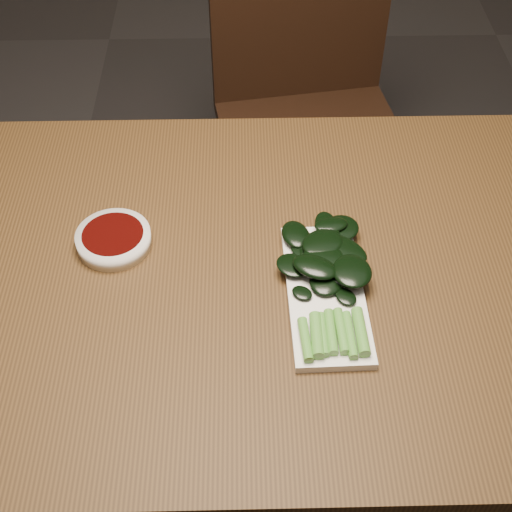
# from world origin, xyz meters

# --- Properties ---
(ground) EXTENTS (6.00, 6.00, 0.00)m
(ground) POSITION_xyz_m (0.00, 0.00, 0.00)
(ground) COLOR #2B2929
(ground) RESTS_ON ground
(table) EXTENTS (1.40, 0.80, 0.75)m
(table) POSITION_xyz_m (0.00, 0.00, 0.68)
(table) COLOR #422A12
(table) RESTS_ON ground
(chair_far) EXTENTS (0.54, 0.54, 0.89)m
(chair_far) POSITION_xyz_m (0.19, 0.80, 0.49)
(chair_far) COLOR black
(chair_far) RESTS_ON ground
(sauce_bowl) EXTENTS (0.12, 0.12, 0.03)m
(sauce_bowl) POSITION_xyz_m (-0.20, 0.06, 0.76)
(sauce_bowl) COLOR white
(sauce_bowl) RESTS_ON table
(serving_plate) EXTENTS (0.12, 0.28, 0.01)m
(serving_plate) POSITION_xyz_m (0.14, -0.06, 0.76)
(serving_plate) COLOR white
(serving_plate) RESTS_ON table
(gai_lan) EXTENTS (0.17, 0.30, 0.03)m
(gai_lan) POSITION_xyz_m (0.14, -0.03, 0.78)
(gai_lan) COLOR #59A237
(gai_lan) RESTS_ON serving_plate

